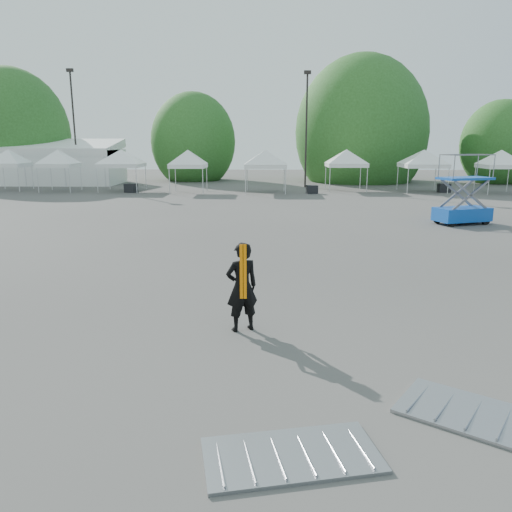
{
  "coord_description": "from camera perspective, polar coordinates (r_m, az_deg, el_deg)",
  "views": [
    {
      "loc": [
        -0.35,
        -12.56,
        3.97
      ],
      "look_at": [
        -0.61,
        -0.98,
        1.3
      ],
      "focal_mm": 35.0,
      "sensor_mm": 36.0,
      "label": 1
    }
  ],
  "objects": [
    {
      "name": "tree_far_e",
      "position": [
        54.37,
        26.11,
        11.33
      ],
      "size": [
        3.84,
        3.84,
        5.84
      ],
      "color": "#382314",
      "rests_on": "ground"
    },
    {
      "name": "tent_f",
      "position": [
        42.0,
        10.31,
        11.53
      ],
      "size": [
        4.46,
        4.46,
        3.88
      ],
      "color": "silver",
      "rests_on": "ground"
    },
    {
      "name": "tent_g",
      "position": [
        42.47,
        18.64,
        11.09
      ],
      "size": [
        4.69,
        4.69,
        3.88
      ],
      "color": "silver",
      "rests_on": "ground"
    },
    {
      "name": "light_pole_west",
      "position": [
        49.83,
        -20.1,
        14.29
      ],
      "size": [
        0.6,
        0.25,
        10.3
      ],
      "color": "black",
      "rests_on": "ground"
    },
    {
      "name": "scissor_lift",
      "position": [
        26.37,
        22.69,
        7.04
      ],
      "size": [
        2.89,
        2.08,
        3.37
      ],
      "rotation": [
        0.0,
        0.0,
        0.33
      ],
      "color": "#0D4EA9",
      "rests_on": "ground"
    },
    {
      "name": "crate_mid",
      "position": [
        39.21,
        6.42,
        7.56
      ],
      "size": [
        0.92,
        0.77,
        0.65
      ],
      "primitive_type": "cube",
      "rotation": [
        0.0,
        0.0,
        0.16
      ],
      "color": "black",
      "rests_on": "ground"
    },
    {
      "name": "tent_c",
      "position": [
        42.26,
        -15.19,
        11.3
      ],
      "size": [
        4.65,
        4.65,
        3.88
      ],
      "color": "silver",
      "rests_on": "ground"
    },
    {
      "name": "crate_east",
      "position": [
        42.67,
        20.69,
        7.28
      ],
      "size": [
        0.92,
        0.73,
        0.69
      ],
      "primitive_type": "cube",
      "rotation": [
        0.0,
        0.0,
        0.04
      ],
      "color": "black",
      "rests_on": "ground"
    },
    {
      "name": "tent_e",
      "position": [
        39.73,
        1.11,
        11.66
      ],
      "size": [
        4.59,
        4.59,
        3.88
      ],
      "color": "silver",
      "rests_on": "ground"
    },
    {
      "name": "tent_h",
      "position": [
        43.54,
        26.25,
        10.47
      ],
      "size": [
        4.02,
        4.02,
        3.88
      ],
      "color": "silver",
      "rests_on": "ground"
    },
    {
      "name": "tree_far_w",
      "position": [
        56.7,
        -26.25,
        12.26
      ],
      "size": [
        4.8,
        4.8,
        7.3
      ],
      "color": "#382314",
      "rests_on": "ground"
    },
    {
      "name": "tent_d",
      "position": [
        40.11,
        -7.79,
        11.56
      ],
      "size": [
        3.91,
        3.91,
        3.88
      ],
      "color": "silver",
      "rests_on": "ground"
    },
    {
      "name": "tree_mid_e",
      "position": [
        52.41,
        11.91,
        13.66
      ],
      "size": [
        5.12,
        5.12,
        7.79
      ],
      "color": "#382314",
      "rests_on": "ground"
    },
    {
      "name": "tree_mid_w",
      "position": [
        53.12,
        -7.17,
        12.84
      ],
      "size": [
        4.16,
        4.16,
        6.33
      ],
      "color": "#382314",
      "rests_on": "ground"
    },
    {
      "name": "barrier_mid",
      "position": [
        8.34,
        25.11,
        -16.47
      ],
      "size": [
        2.78,
        2.46,
        0.08
      ],
      "rotation": [
        0.0,
        0.0,
        -0.61
      ],
      "color": "gray",
      "rests_on": "ground"
    },
    {
      "name": "marquee",
      "position": [
        52.3,
        -23.52,
        9.73
      ],
      "size": [
        15.0,
        6.25,
        4.23
      ],
      "color": "white",
      "rests_on": "ground"
    },
    {
      "name": "tent_b",
      "position": [
        43.72,
        -21.71,
        10.89
      ],
      "size": [
        3.84,
        3.84,
        3.88
      ],
      "color": "silver",
      "rests_on": "ground"
    },
    {
      "name": "man",
      "position": [
        10.56,
        -1.63,
        -3.55
      ],
      "size": [
        0.83,
        0.71,
        1.93
      ],
      "rotation": [
        0.0,
        0.0,
        3.56
      ],
      "color": "black",
      "rests_on": "ground"
    },
    {
      "name": "light_pole_east",
      "position": [
        44.71,
        5.78,
        14.9
      ],
      "size": [
        0.6,
        0.25,
        9.8
      ],
      "color": "black",
      "rests_on": "ground"
    },
    {
      "name": "crate_west",
      "position": [
        41.1,
        -14.1,
        7.53
      ],
      "size": [
        1.07,
        0.96,
        0.68
      ],
      "primitive_type": "cube",
      "rotation": [
        0.0,
        0.0,
        -0.38
      ],
      "color": "black",
      "rests_on": "ground"
    },
    {
      "name": "ground",
      "position": [
        13.18,
        2.76,
        -4.57
      ],
      "size": [
        120.0,
        120.0,
        0.0
      ],
      "primitive_type": "plane",
      "color": "#474442",
      "rests_on": "ground"
    },
    {
      "name": "barrier_left",
      "position": [
        6.92,
        4.07,
        -21.69
      ],
      "size": [
        2.43,
        1.55,
        0.07
      ],
      "rotation": [
        0.0,
        0.0,
        0.2
      ],
      "color": "gray",
      "rests_on": "ground"
    },
    {
      "name": "tent_a",
      "position": [
        46.24,
        -26.46,
        10.52
      ],
      "size": [
        3.77,
        3.77,
        3.88
      ],
      "color": "silver",
      "rests_on": "ground"
    }
  ]
}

